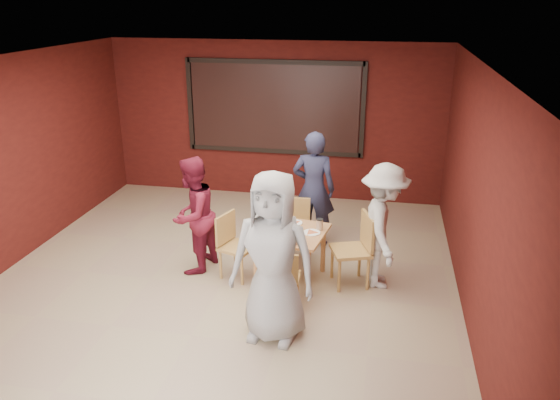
% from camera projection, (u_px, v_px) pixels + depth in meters
% --- Properties ---
extents(floor, '(7.00, 7.00, 0.00)m').
position_uv_depth(floor, '(221.00, 286.00, 7.05)').
color(floor, tan).
rests_on(floor, ground).
extents(window_blinds, '(3.00, 0.02, 1.50)m').
position_uv_depth(window_blinds, '(274.00, 108.00, 9.63)').
color(window_blinds, black).
extents(dining_table, '(0.99, 0.99, 0.83)m').
position_uv_depth(dining_table, '(291.00, 237.00, 7.01)').
color(dining_table, tan).
rests_on(dining_table, floor).
extents(chair_front, '(0.40, 0.40, 0.77)m').
position_uv_depth(chair_front, '(283.00, 276.00, 6.39)').
color(chair_front, '#AF8544').
rests_on(chair_front, floor).
extents(chair_back, '(0.44, 0.44, 0.85)m').
position_uv_depth(chair_back, '(295.00, 225.00, 7.69)').
color(chair_back, '#AF8544').
rests_on(chair_back, floor).
extents(chair_left, '(0.53, 0.53, 0.86)m').
position_uv_depth(chair_left, '(233.00, 242.00, 7.15)').
color(chair_left, '#AF8544').
rests_on(chair_left, floor).
extents(chair_right, '(0.59, 0.59, 0.95)m').
position_uv_depth(chair_right, '(357.00, 246.00, 6.92)').
color(chair_right, '#AF8544').
rests_on(chair_right, floor).
extents(diner_front, '(0.99, 0.71, 1.90)m').
position_uv_depth(diner_front, '(273.00, 258.00, 5.70)').
color(diner_front, '#A2A2A2').
rests_on(diner_front, floor).
extents(diner_back, '(0.64, 0.44, 1.73)m').
position_uv_depth(diner_back, '(314.00, 189.00, 7.95)').
color(diner_back, '#292B48').
rests_on(diner_back, floor).
extents(diner_left, '(0.76, 0.88, 1.58)m').
position_uv_depth(diner_left, '(193.00, 215.00, 7.20)').
color(diner_left, maroon).
rests_on(diner_left, floor).
extents(diner_right, '(0.72, 1.11, 1.62)m').
position_uv_depth(diner_right, '(383.00, 226.00, 6.82)').
color(diner_right, silver).
rests_on(diner_right, floor).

